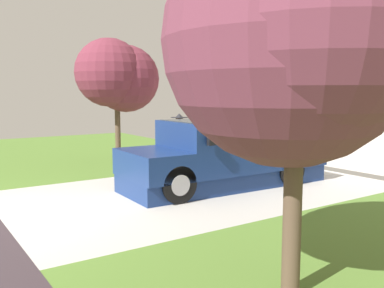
{
  "coord_description": "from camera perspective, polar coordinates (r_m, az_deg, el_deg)",
  "views": [
    {
      "loc": [
        8.08,
        -1.31,
        2.3
      ],
      "look_at": [
        -0.91,
        4.78,
        0.98
      ],
      "focal_mm": 39.69,
      "sensor_mm": 36.0,
      "label": 1
    }
  ],
  "objects": [
    {
      "name": "front_yard_tree",
      "position": [
        4.94,
        13.73,
        14.43
      ],
      "size": [
        3.04,
        2.86,
        4.31
      ],
      "color": "brown",
      "rests_on": "ground"
    },
    {
      "name": "neighbor_tree",
      "position": [
        14.05,
        -9.97,
        9.01
      ],
      "size": [
        2.24,
        2.78,
        4.03
      ],
      "color": "brown",
      "rests_on": "ground"
    },
    {
      "name": "pickup_truck",
      "position": [
        10.29,
        2.85,
        -1.82
      ],
      "size": [
        2.08,
        5.24,
        1.65
      ],
      "rotation": [
        0.0,
        0.0,
        3.11
      ],
      "color": "navy",
      "rests_on": "ground"
    },
    {
      "name": "house_with_garage",
      "position": [
        16.56,
        20.83,
        6.82
      ],
      "size": [
        10.0,
        5.39,
        4.76
      ],
      "color": "beige",
      "rests_on": "ground"
    },
    {
      "name": "person_with_hat",
      "position": [
        11.63,
        -1.71,
        0.23
      ],
      "size": [
        0.47,
        0.47,
        1.74
      ],
      "rotation": [
        0.0,
        0.0,
        -0.38
      ],
      "color": "brown",
      "rests_on": "ground"
    },
    {
      "name": "handbag",
      "position": [
        11.81,
        -2.77,
        -3.62
      ],
      "size": [
        0.34,
        0.18,
        0.45
      ],
      "color": "tan",
      "rests_on": "ground"
    }
  ]
}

